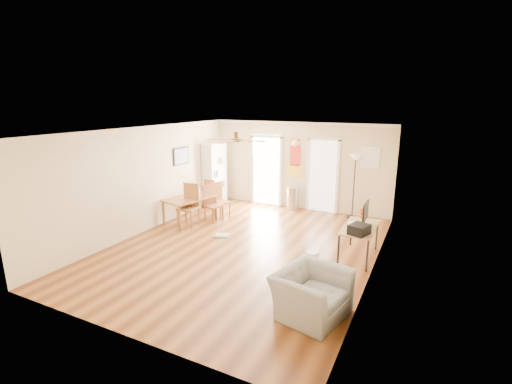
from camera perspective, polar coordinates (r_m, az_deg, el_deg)
The scene contains 30 objects.
floor at distance 8.19m, azimuth -1.88°, elevation -8.75°, with size 7.00×7.00×0.00m, color brown.
ceiling at distance 7.57m, azimuth -2.04°, elevation 9.69°, with size 5.50×7.00×0.00m, color silver, non-canonical shape.
wall_back at distance 10.92m, azimuth 6.78°, elevation 4.11°, with size 5.50×0.04×2.60m, color beige, non-canonical shape.
wall_front at distance 5.13m, azimuth -21.01°, elevation -8.48°, with size 5.50×0.04×2.60m, color beige, non-canonical shape.
wall_left at distance 9.37m, azimuth -16.95°, elevation 1.91°, with size 0.04×7.00×2.60m, color beige, non-canonical shape.
wall_right at distance 6.96m, azimuth 18.44°, elevation -2.35°, with size 0.04×7.00×2.60m, color beige, non-canonical shape.
crown_molding at distance 7.57m, azimuth -2.04°, elevation 9.39°, with size 5.50×7.00×0.08m, color white, non-canonical shape.
kitchen_doorway at distance 11.34m, azimuth 1.71°, elevation 3.29°, with size 0.90×0.10×2.10m, color white, non-canonical shape.
bathroom_doorway at distance 10.73m, azimuth 10.49°, elevation 2.43°, with size 0.80×0.10×2.10m, color white, non-canonical shape.
wall_decal at distance 10.90m, azimuth 6.16°, elevation 5.44°, with size 0.46×0.03×1.10m, color red.
ac_grille at distance 10.34m, azimuth 17.59°, elevation 5.22°, with size 0.50×0.04×0.60m, color white.
framed_poster at distance 10.33m, azimuth -11.72°, elevation 5.59°, with size 0.04×0.66×0.48m, color black.
ceiling_fan at distance 7.32m, azimuth -3.16°, elevation 8.19°, with size 1.24×1.24×0.20m, color #593819, non-canonical shape.
bookshelf at distance 11.46m, azimuth -6.56°, elevation 2.88°, with size 0.39×0.87×1.93m, color silver, non-canonical shape.
dining_table at distance 9.93m, azimuth -10.32°, elevation -2.76°, with size 0.81×1.36×0.68m, color #9A6031, non-canonical shape.
dining_chair_right_a at distance 10.12m, azimuth -5.57°, elevation -1.36°, with size 0.40×0.40×0.98m, color #965D30, non-canonical shape.
dining_chair_right_b at distance 9.82m, azimuth -6.70°, elevation -1.86°, with size 0.41×0.41×0.99m, color #A56435, non-canonical shape.
dining_chair_near at distance 9.52m, azimuth -10.67°, elevation -2.17°, with size 0.45×0.45×1.10m, color #9B6632, non-canonical shape.
dining_chair_far at distance 11.05m, azimuth -6.82°, elevation -0.24°, with size 0.38×0.38×0.92m, color olive, non-canonical shape.
trash_can at distance 10.92m, azimuth 5.75°, elevation -0.99°, with size 0.32×0.32×0.69m, color #ADACAF.
torchiere_lamp at distance 10.30m, azimuth 15.18°, elevation 0.80°, with size 0.34×0.34×1.79m, color black, non-canonical shape.
computer_desk at distance 7.88m, azimuth 15.88°, elevation -7.60°, with size 0.64×1.27×0.68m, color #A48159, non-canonical shape.
imac at distance 7.71m, azimuth 16.88°, elevation -3.44°, with size 0.08×0.56×0.52m, color black, non-canonical shape.
keyboard at distance 7.80m, azimuth 14.75°, elevation -5.03°, with size 0.13×0.40×0.01m, color silver.
printer at distance 7.31m, azimuth 15.97°, elevation -5.69°, with size 0.32×0.38×0.19m, color black.
orange_bottle at distance 8.31m, azimuth 16.31°, elevation -3.22°, with size 0.07×0.07×0.22m, color #D24712.
wastebasket_a at distance 7.40m, azimuth 8.91°, elevation -10.33°, with size 0.25×0.25×0.29m, color white.
wastebasket_b at distance 6.93m, azimuth 7.06°, elevation -11.98°, with size 0.26×0.26×0.30m, color white.
floor_cloth at distance 8.87m, azimuth -5.46°, elevation -6.83°, with size 0.31×0.25×0.04m, color #9A9B95.
armchair at distance 5.76m, azimuth 8.76°, elevation -15.56°, with size 1.08×0.94×0.70m, color gray.
Camera 1 is at (3.58, -6.64, 3.19)m, focal length 25.35 mm.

